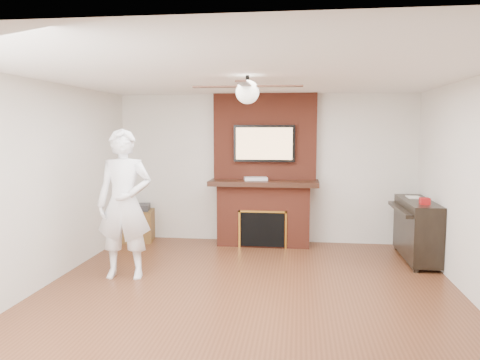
# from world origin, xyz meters

# --- Properties ---
(room_shell) EXTENTS (5.36, 5.86, 2.86)m
(room_shell) POSITION_xyz_m (0.00, 0.00, 1.25)
(room_shell) COLOR #502A17
(room_shell) RESTS_ON ground
(fireplace) EXTENTS (1.78, 0.64, 2.50)m
(fireplace) POSITION_xyz_m (0.00, 2.55, 1.00)
(fireplace) COLOR maroon
(fireplace) RESTS_ON ground
(tv) EXTENTS (1.00, 0.08, 0.60)m
(tv) POSITION_xyz_m (0.00, 2.50, 1.68)
(tv) COLOR black
(tv) RESTS_ON fireplace
(ceiling_fan) EXTENTS (1.21, 1.21, 0.31)m
(ceiling_fan) POSITION_xyz_m (-0.00, 0.00, 2.33)
(ceiling_fan) COLOR black
(ceiling_fan) RESTS_ON room_shell
(person) EXTENTS (0.75, 0.54, 1.92)m
(person) POSITION_xyz_m (-1.65, 0.54, 0.96)
(person) COLOR white
(person) RESTS_ON ground
(side_table) EXTENTS (0.64, 0.64, 0.63)m
(side_table) POSITION_xyz_m (-2.18, 2.48, 0.29)
(side_table) COLOR brown
(side_table) RESTS_ON ground
(piano) EXTENTS (0.50, 1.36, 0.98)m
(piano) POSITION_xyz_m (2.28, 1.83, 0.48)
(piano) COLOR black
(piano) RESTS_ON ground
(cable_box) EXTENTS (0.41, 0.28, 0.05)m
(cable_box) POSITION_xyz_m (-0.13, 2.45, 1.11)
(cable_box) COLOR silver
(cable_box) RESTS_ON fireplace
(candle_orange) EXTENTS (0.08, 0.08, 0.11)m
(candle_orange) POSITION_xyz_m (-0.17, 2.35, 0.05)
(candle_orange) COLOR #CC4E18
(candle_orange) RESTS_ON ground
(candle_green) EXTENTS (0.07, 0.07, 0.08)m
(candle_green) POSITION_xyz_m (-0.00, 2.33, 0.04)
(candle_green) COLOR #528A37
(candle_green) RESTS_ON ground
(candle_cream) EXTENTS (0.09, 0.09, 0.11)m
(candle_cream) POSITION_xyz_m (0.15, 2.30, 0.06)
(candle_cream) COLOR beige
(candle_cream) RESTS_ON ground
(candle_blue) EXTENTS (0.06, 0.06, 0.08)m
(candle_blue) POSITION_xyz_m (0.27, 2.32, 0.04)
(candle_blue) COLOR #3763A5
(candle_blue) RESTS_ON ground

